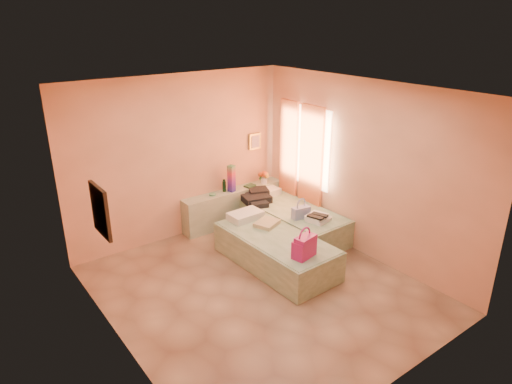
# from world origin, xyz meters

# --- Properties ---
(ground) EXTENTS (4.50, 4.50, 0.00)m
(ground) POSITION_xyz_m (0.00, 0.00, 0.00)
(ground) COLOR tan
(ground) RESTS_ON ground
(room_walls) EXTENTS (4.02, 4.51, 2.81)m
(room_walls) POSITION_xyz_m (0.21, 0.57, 1.79)
(room_walls) COLOR #F6AB83
(room_walls) RESTS_ON ground
(headboard_ledge) EXTENTS (2.05, 0.30, 0.65)m
(headboard_ledge) POSITION_xyz_m (0.98, 2.10, 0.33)
(headboard_ledge) COLOR #B1BB99
(headboard_ledge) RESTS_ON ground
(bed_left) EXTENTS (0.95, 2.02, 0.50)m
(bed_left) POSITION_xyz_m (0.60, 0.40, 0.25)
(bed_left) COLOR #AEC29C
(bed_left) RESTS_ON ground
(bed_right) EXTENTS (0.95, 2.02, 0.50)m
(bed_right) POSITION_xyz_m (1.50, 1.05, 0.25)
(bed_right) COLOR #AEC29C
(bed_right) RESTS_ON ground
(water_bottle) EXTENTS (0.07, 0.07, 0.22)m
(water_bottle) POSITION_xyz_m (0.79, 2.13, 0.76)
(water_bottle) COLOR #14371B
(water_bottle) RESTS_ON headboard_ledge
(rainbow_box) EXTENTS (0.14, 0.14, 0.49)m
(rainbow_box) POSITION_xyz_m (0.91, 2.06, 0.90)
(rainbow_box) COLOR #AA1565
(rainbow_box) RESTS_ON headboard_ledge
(small_dish) EXTENTS (0.14, 0.14, 0.03)m
(small_dish) POSITION_xyz_m (0.52, 2.10, 0.66)
(small_dish) COLOR #53986B
(small_dish) RESTS_ON headboard_ledge
(green_book) EXTENTS (0.22, 0.18, 0.03)m
(green_book) POSITION_xyz_m (1.31, 2.06, 0.67)
(green_book) COLOR #294D2F
(green_book) RESTS_ON headboard_ledge
(flower_vase) EXTENTS (0.23, 0.23, 0.29)m
(flower_vase) POSITION_xyz_m (1.64, 2.04, 0.80)
(flower_vase) COLOR silver
(flower_vase) RESTS_ON headboard_ledge
(magenta_handbag) EXTENTS (0.38, 0.26, 0.32)m
(magenta_handbag) POSITION_xyz_m (0.52, -0.32, 0.66)
(magenta_handbag) COLOR #AA1565
(magenta_handbag) RESTS_ON bed_left
(khaki_garment) EXTENTS (0.47, 0.43, 0.07)m
(khaki_garment) POSITION_xyz_m (0.74, 0.79, 0.53)
(khaki_garment) COLOR tan
(khaki_garment) RESTS_ON bed_left
(clothes_pile) EXTENTS (0.64, 0.64, 0.16)m
(clothes_pile) POSITION_xyz_m (1.23, 1.68, 0.58)
(clothes_pile) COLOR black
(clothes_pile) RESTS_ON bed_right
(blue_handbag) EXTENTS (0.32, 0.16, 0.20)m
(blue_handbag) POSITION_xyz_m (1.36, 0.68, 0.60)
(blue_handbag) COLOR #42509F
(blue_handbag) RESTS_ON bed_right
(towel_stack) EXTENTS (0.41, 0.37, 0.10)m
(towel_stack) POSITION_xyz_m (1.52, 0.43, 0.55)
(towel_stack) COLOR white
(towel_stack) RESTS_ON bed_right
(sandal_pair) EXTENTS (0.27, 0.31, 0.03)m
(sandal_pair) POSITION_xyz_m (1.46, 0.38, 0.61)
(sandal_pair) COLOR black
(sandal_pair) RESTS_ON towel_stack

